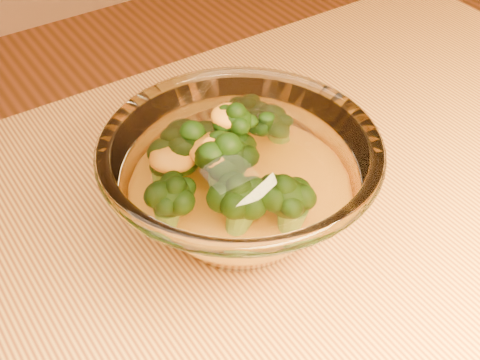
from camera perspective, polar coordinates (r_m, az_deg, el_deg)
name	(u,v)px	position (r m, az deg, el deg)	size (l,w,h in m)	color
glass_bowl	(240,185)	(0.58, 0.00, -0.39)	(0.24, 0.24, 0.11)	white
cheese_sauce	(240,203)	(0.59, 0.00, -2.01)	(0.14, 0.14, 0.04)	orange
broccoli_heap	(226,164)	(0.57, -1.19, 1.38)	(0.16, 0.16, 0.08)	black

